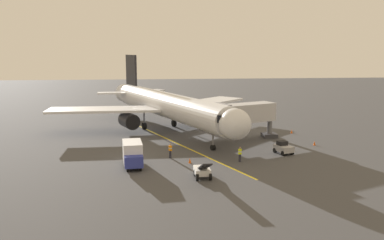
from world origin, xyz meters
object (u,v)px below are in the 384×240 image
(ground_crew_wing_walker, at_px, (170,151))
(belt_loader_portside, at_px, (202,171))
(safety_cone_nose_left, at_px, (190,161))
(safety_cone_wing_port, at_px, (314,143))
(airplane, at_px, (166,105))
(ground_crew_marshaller, at_px, (240,154))
(safety_cone_nose_right, at_px, (292,131))
(tug_starboard_side, at_px, (283,148))
(safety_cone_wing_starboard, at_px, (287,147))
(jet_bridge, at_px, (237,115))
(box_truck_near_nose, at_px, (133,154))

(ground_crew_wing_walker, relative_size, belt_loader_portside, 0.37)
(ground_crew_wing_walker, xyz_separation_m, safety_cone_nose_left, (-2.06, 2.29, -0.61))
(safety_cone_wing_port, bearing_deg, airplane, -31.14)
(airplane, relative_size, ground_crew_marshaller, 22.50)
(ground_crew_marshaller, height_order, belt_loader_portside, belt_loader_portside)
(belt_loader_portside, bearing_deg, ground_crew_wing_walker, -69.89)
(safety_cone_nose_left, xyz_separation_m, safety_cone_nose_right, (-16.87, -14.53, 0.00))
(tug_starboard_side, bearing_deg, belt_loader_portside, 36.98)
(tug_starboard_side, distance_m, safety_cone_wing_starboard, 2.49)
(ground_crew_marshaller, xyz_separation_m, safety_cone_nose_left, (5.63, -0.11, -0.61))
(ground_crew_marshaller, xyz_separation_m, tug_starboard_side, (-6.04, -3.04, -0.18))
(jet_bridge, bearing_deg, safety_cone_nose_right, -153.36)
(ground_crew_wing_walker, distance_m, belt_loader_portside, 8.10)
(jet_bridge, xyz_separation_m, safety_cone_nose_right, (-9.44, -4.74, -3.49))
(ground_crew_marshaller, bearing_deg, tug_starboard_side, -153.26)
(jet_bridge, xyz_separation_m, box_truck_near_nose, (13.68, 10.44, -2.38))
(safety_cone_wing_port, bearing_deg, tug_starboard_side, 34.19)
(box_truck_near_nose, xyz_separation_m, safety_cone_wing_port, (-23.41, -7.30, -1.11))
(safety_cone_wing_port, bearing_deg, safety_cone_wing_starboard, 20.76)
(box_truck_near_nose, bearing_deg, safety_cone_nose_right, -146.72)
(airplane, distance_m, jet_bridge, 12.50)
(airplane, height_order, tug_starboard_side, airplane)
(box_truck_near_nose, relative_size, belt_loader_portside, 1.04)
(jet_bridge, height_order, ground_crew_marshaller, jet_bridge)
(safety_cone_nose_left, relative_size, safety_cone_wing_starboard, 1.00)
(safety_cone_wing_port, distance_m, safety_cone_wing_starboard, 4.54)
(ground_crew_wing_walker, bearing_deg, safety_cone_wing_starboard, -169.58)
(belt_loader_portside, xyz_separation_m, safety_cone_wing_starboard, (-12.19, -10.36, -0.44))
(belt_loader_portside, relative_size, safety_cone_wing_starboard, 8.37)
(ground_crew_marshaller, bearing_deg, safety_cone_nose_left, -1.17)
(ground_crew_marshaller, bearing_deg, safety_cone_wing_starboard, -144.66)
(safety_cone_wing_port, bearing_deg, belt_loader_portside, 36.07)
(belt_loader_portside, bearing_deg, tug_starboard_side, -143.02)
(box_truck_near_nose, distance_m, safety_cone_wing_starboard, 20.02)
(ground_crew_marshaller, height_order, safety_cone_nose_left, ground_crew_marshaller)
(ground_crew_marshaller, xyz_separation_m, safety_cone_wing_starboard, (-7.28, -5.16, -0.61))
(safety_cone_nose_left, height_order, safety_cone_nose_right, same)
(airplane, relative_size, safety_cone_nose_right, 69.94)
(tug_starboard_side, distance_m, safety_cone_nose_right, 12.72)
(ground_crew_wing_walker, xyz_separation_m, belt_loader_portside, (-2.79, 7.61, -0.17))
(jet_bridge, distance_m, safety_cone_nose_left, 12.78)
(safety_cone_wing_starboard, bearing_deg, tug_starboard_side, 59.69)
(tug_starboard_side, bearing_deg, airplane, -48.37)
(ground_crew_wing_walker, height_order, belt_loader_portside, belt_loader_portside)
(ground_crew_wing_walker, xyz_separation_m, safety_cone_wing_port, (-19.22, -4.37, -0.61))
(safety_cone_nose_right, distance_m, safety_cone_wing_port, 7.88)
(airplane, relative_size, box_truck_near_nose, 8.06)
(box_truck_near_nose, bearing_deg, belt_loader_portside, 146.17)
(ground_crew_marshaller, height_order, tug_starboard_side, ground_crew_marshaller)
(belt_loader_portside, height_order, tug_starboard_side, belt_loader_portside)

